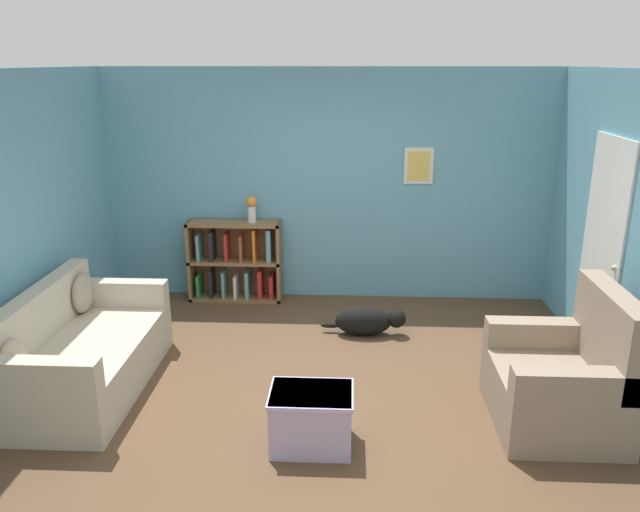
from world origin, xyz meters
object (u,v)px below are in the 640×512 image
(coffee_table, at_px, (311,417))
(dog, at_px, (367,321))
(vase, at_px, (252,208))
(recliner_chair, at_px, (565,379))
(couch, at_px, (80,354))
(bookshelf, at_px, (237,262))

(coffee_table, distance_m, dog, 1.98)
(dog, relative_size, vase, 2.91)
(recliner_chair, distance_m, dog, 2.11)
(coffee_table, bearing_deg, recliner_chair, 12.11)
(dog, bearing_deg, couch, -154.03)
(bookshelf, bearing_deg, coffee_table, -70.08)
(couch, distance_m, recliner_chair, 3.90)
(recliner_chair, xyz_separation_m, coffee_table, (-1.89, -0.41, -0.13))
(couch, distance_m, dog, 2.71)
(couch, bearing_deg, recliner_chair, -5.01)
(couch, xyz_separation_m, bookshelf, (0.95, 2.13, 0.13))
(recliner_chair, distance_m, vase, 3.75)
(couch, distance_m, coffee_table, 2.13)
(bookshelf, height_order, recliner_chair, recliner_chair)
(coffee_table, xyz_separation_m, dog, (0.44, 1.93, -0.08))
(vase, bearing_deg, recliner_chair, -41.88)
(couch, height_order, recliner_chair, recliner_chair)
(vase, bearing_deg, dog, -35.69)
(bookshelf, xyz_separation_m, recliner_chair, (2.93, -2.47, -0.08))
(recliner_chair, height_order, coffee_table, recliner_chair)
(recliner_chair, relative_size, dog, 1.24)
(dog, bearing_deg, vase, 144.31)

